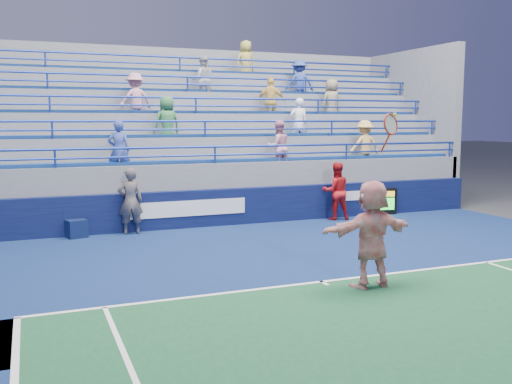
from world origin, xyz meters
name	(u,v)px	position (x,y,z in m)	size (l,w,h in m)	color
ground	(322,283)	(0.00, 0.00, 0.00)	(120.00, 120.00, 0.00)	#333538
sponsor_wall	(218,207)	(0.00, 6.50, 0.55)	(18.00, 0.32, 1.10)	#090F34
bleacher_stand	(185,165)	(0.00, 10.27, 1.55)	(18.00, 5.60, 6.13)	slate
serve_speed_board	(378,202)	(5.56, 6.38, 0.45)	(1.28, 0.42, 0.89)	black
judge_chair	(76,227)	(-4.07, 6.24, 0.28)	(0.61, 0.62, 0.88)	#0C173B
tennis_player	(372,234)	(0.72, -0.59, 1.02)	(1.91, 0.66, 3.26)	white
line_judge	(130,201)	(-2.62, 6.16, 0.93)	(0.67, 0.44, 1.85)	#151D3B
ball_girl	(336,191)	(3.78, 6.08, 0.91)	(0.88, 0.69, 1.82)	#B11418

